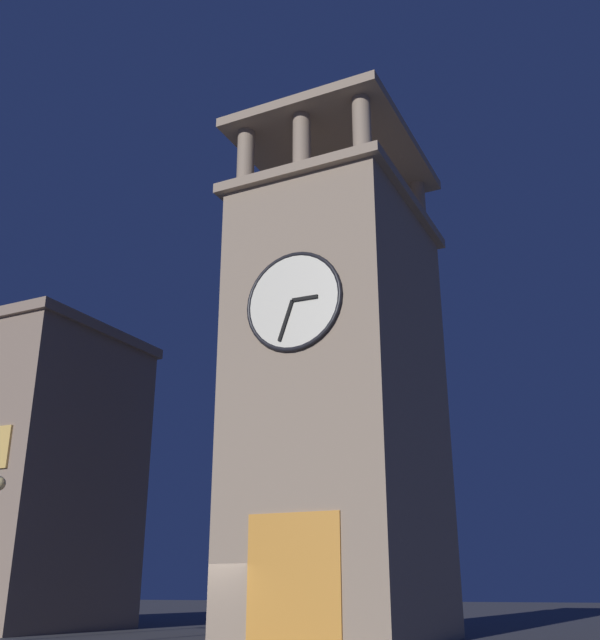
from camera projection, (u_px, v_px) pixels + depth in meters
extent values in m
cube|color=gray|center=(342.00, 412.00, 28.08)|extent=(6.21, 8.17, 16.22)
cube|color=gray|center=(338.00, 218.00, 30.95)|extent=(6.81, 8.77, 0.40)
cylinder|color=gray|center=(362.00, 128.00, 27.50)|extent=(0.70, 0.70, 2.63)
cylinder|color=gray|center=(302.00, 145.00, 28.53)|extent=(0.70, 0.70, 2.63)
cylinder|color=gray|center=(246.00, 161.00, 29.56)|extent=(0.70, 0.70, 2.63)
cylinder|color=gray|center=(418.00, 210.00, 33.39)|extent=(0.70, 0.70, 2.63)
cylinder|color=gray|center=(367.00, 221.00, 34.42)|extent=(0.70, 0.70, 2.63)
cylinder|color=gray|center=(318.00, 232.00, 35.45)|extent=(0.70, 0.70, 2.63)
cube|color=gray|center=(337.00, 156.00, 32.00)|extent=(6.81, 8.77, 0.40)
cylinder|color=black|center=(336.00, 130.00, 32.47)|extent=(0.12, 0.12, 2.30)
cylinder|color=silver|center=(294.00, 301.00, 25.64)|extent=(3.54, 0.12, 3.54)
torus|color=black|center=(293.00, 301.00, 25.62)|extent=(3.70, 0.16, 3.70)
cube|color=black|center=(305.00, 298.00, 25.35)|extent=(0.98, 0.06, 0.14)
cube|color=black|center=(286.00, 320.00, 25.41)|extent=(0.61, 0.06, 1.46)
cube|color=orange|center=(294.00, 580.00, 22.57)|extent=(3.20, 0.24, 4.00)
cube|color=gray|center=(0.00, 351.00, 38.81)|extent=(14.69, 8.62, 0.50)
cube|color=#E0B259|center=(1.00, 447.00, 30.79)|extent=(1.00, 0.12, 1.80)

